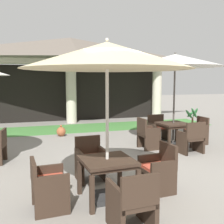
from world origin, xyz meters
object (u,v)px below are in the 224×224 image
Objects in this scene: patio_chair_mid_left_north at (91,160)px; patio_chair_mid_left_east at (159,170)px; patio_table_near_foreground at (173,126)px; patio_umbrella_near_foreground at (175,61)px; patio_chair_near_foreground_west at (147,135)px; terracotta_urn at (61,132)px; patio_chair_near_foreground_north at (158,129)px; patio_table_mid_left at (107,165)px; potted_palm_right_edge at (192,124)px; patio_chair_near_foreground_south at (191,139)px; patio_umbrella_mid_left at (107,57)px; patio_chair_mid_left_south at (132,202)px; patio_chair_near_foreground_east at (197,131)px; patio_chair_mid_left_west at (48,185)px.

patio_chair_mid_left_north is 1.42m from patio_chair_mid_left_east.
patio_umbrella_near_foreground is at bearing 45.00° from patio_table_near_foreground.
patio_chair_near_foreground_west is 3.47m from terracotta_urn.
patio_chair_mid_left_north reaches higher than patio_chair_near_foreground_north.
patio_table_mid_left is at bearing 49.42° from patio_chair_near_foreground_north.
patio_table_mid_left is 0.91× the size of potted_palm_right_edge.
patio_chair_near_foreground_south is at bearing -47.67° from terracotta_urn.
patio_table_near_foreground is 4.10m from terracotta_urn.
patio_chair_near_foreground_south is 0.33× the size of patio_umbrella_mid_left.
patio_table_mid_left is at bearing -135.51° from patio_table_near_foreground.
patio_umbrella_mid_left reaches higher than patio_chair_near_foreground_west.
patio_umbrella_near_foreground reaches higher than patio_chair_mid_left_south.
patio_chair_near_foreground_east is at bearing 2.94° from patio_table_near_foreground.
patio_table_near_foreground is 5.01m from patio_chair_mid_left_south.
patio_table_mid_left reaches higher than terracotta_urn.
terracotta_urn is (-3.14, 2.60, -0.45)m from patio_table_near_foreground.
patio_chair_near_foreground_north is at bearing 92.94° from patio_umbrella_near_foreground.
patio_umbrella_near_foreground is 4.75m from terracotta_urn.
patio_table_near_foreground is 0.92× the size of potted_palm_right_edge.
patio_chair_mid_left_north is at bearing -163.71° from patio_chair_near_foreground_south.
patio_chair_mid_left_south is at bearing -88.83° from terracotta_urn.
patio_table_near_foreground is 0.93m from patio_chair_near_foreground_north.
patio_chair_near_foreground_east is 1.07× the size of patio_chair_mid_left_west.
potted_palm_right_edge is (5.11, 4.97, -2.11)m from patio_umbrella_mid_left.
patio_chair_near_foreground_east is at bearing -47.69° from patio_chair_mid_left_east.
patio_chair_mid_left_south is (0.11, -2.00, -0.01)m from patio_chair_mid_left_north.
patio_umbrella_near_foreground is 3.55× the size of patio_chair_mid_left_west.
patio_chair_near_foreground_south is 4.35m from patio_chair_mid_left_south.
patio_chair_mid_left_north is 6.51m from potted_palm_right_edge.
patio_umbrella_near_foreground is 4.31m from patio_chair_mid_left_north.
patio_umbrella_near_foreground is 3.66m from potted_palm_right_edge.
patio_table_near_foreground is 1.99m from patio_umbrella_near_foreground.
patio_chair_near_foreground_south is 1.27m from patio_chair_near_foreground_east.
potted_palm_right_edge is at bearing 44.22° from patio_umbrella_mid_left.
patio_table_mid_left is (-3.06, -3.00, -0.01)m from patio_table_near_foreground.
patio_table_mid_left is at bearing -135.78° from potted_palm_right_edge.
patio_chair_near_foreground_east is 4.50m from patio_chair_mid_left_north.
patio_chair_mid_left_north is at bearing -51.43° from patio_chair_near_foreground_west.
patio_table_near_foreground is at bearing -39.58° from terracotta_urn.
patio_table_near_foreground is 1.00× the size of patio_table_mid_left.
patio_chair_mid_left_south is at bearing 44.91° from patio_chair_mid_left_west.
patio_table_mid_left is at bearing 90.00° from patio_chair_mid_left_east.
patio_chair_near_foreground_north reaches higher than patio_chair_mid_left_south.
patio_table_near_foreground is at bearing -37.97° from patio_chair_mid_left_east.
patio_table_mid_left is 1.06× the size of patio_chair_mid_left_south.
patio_chair_mid_left_north is at bearing 93.08° from patio_umbrella_mid_left.
patio_chair_mid_left_north is at bearing 93.08° from patio_table_mid_left.
patio_chair_mid_left_east is 2.09× the size of terracotta_urn.
potted_palm_right_edge is (2.10, 1.07, -0.10)m from patio_chair_near_foreground_north.
patio_chair_mid_left_south is at bearing -30.95° from patio_chair_near_foreground_west.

